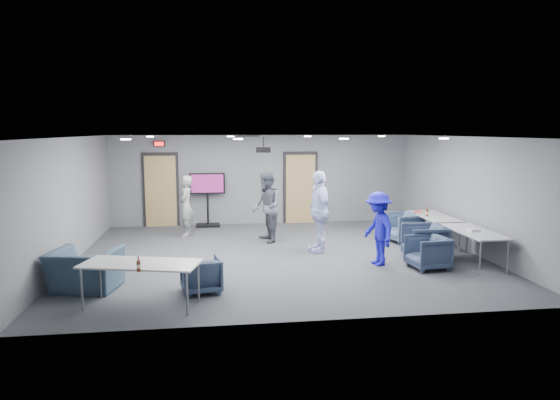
{
  "coord_description": "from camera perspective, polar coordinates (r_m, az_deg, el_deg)",
  "views": [
    {
      "loc": [
        -1.49,
        -11.04,
        2.85
      ],
      "look_at": [
        0.1,
        0.58,
        1.2
      ],
      "focal_mm": 32.0,
      "sensor_mm": 36.0,
      "label": 1
    }
  ],
  "objects": [
    {
      "name": "chair_front_a",
      "position": [
        9.02,
        -9.01,
        -8.44
      ],
      "size": [
        0.78,
        0.79,
        0.62
      ],
      "primitive_type": "imported",
      "rotation": [
        0.0,
        0.0,
        3.32
      ],
      "color": "#3A4965",
      "rests_on": "floor"
    },
    {
      "name": "chair_front_b",
      "position": [
        9.65,
        -21.39,
        -7.46
      ],
      "size": [
        1.31,
        1.2,
        0.74
      ],
      "primitive_type": "imported",
      "rotation": [
        0.0,
        0.0,
        2.93
      ],
      "color": "#374D60",
      "rests_on": "floor"
    },
    {
      "name": "table_right_b",
      "position": [
        11.38,
        21.25,
        -3.52
      ],
      "size": [
        0.74,
        1.78,
        0.73
      ],
      "rotation": [
        0.0,
        0.0,
        1.57
      ],
      "color": "#AFB2B4",
      "rests_on": "floor"
    },
    {
      "name": "hvac_diffuser",
      "position": [
        13.88,
        -3.75,
        7.31
      ],
      "size": [
        0.6,
        0.6,
        0.03
      ],
      "primitive_type": "cube",
      "color": "black",
      "rests_on": "ceiling"
    },
    {
      "name": "snack_box",
      "position": [
        13.42,
        15.5,
        -1.29
      ],
      "size": [
        0.21,
        0.17,
        0.04
      ],
      "primitive_type": "cube",
      "rotation": [
        0.0,
        0.0,
        -0.26
      ],
      "color": "#BB3B2E",
      "rests_on": "table_right_a"
    },
    {
      "name": "wall_back",
      "position": [
        15.19,
        -2.15,
        2.33
      ],
      "size": [
        9.0,
        0.02,
        2.7
      ],
      "primitive_type": "cube",
      "color": "slate",
      "rests_on": "floor"
    },
    {
      "name": "table_right_a",
      "position": [
        13.04,
        17.22,
        -1.92
      ],
      "size": [
        0.72,
        1.73,
        0.73
      ],
      "rotation": [
        0.0,
        0.0,
        1.57
      ],
      "color": "#AFB2B4",
      "rests_on": "floor"
    },
    {
      "name": "wall_right",
      "position": [
        12.65,
        20.51,
        0.69
      ],
      "size": [
        0.02,
        8.0,
        2.7
      ],
      "primitive_type": "cube",
      "color": "slate",
      "rests_on": "floor"
    },
    {
      "name": "bottle_right",
      "position": [
        12.87,
        16.47,
        -1.41
      ],
      "size": [
        0.06,
        0.06,
        0.24
      ],
      "color": "#59270F",
      "rests_on": "table_right_a"
    },
    {
      "name": "person_b",
      "position": [
        12.68,
        -1.55,
        -0.79
      ],
      "size": [
        0.83,
        0.99,
        1.82
      ],
      "primitive_type": "imported",
      "rotation": [
        0.0,
        0.0,
        -1.4
      ],
      "color": "#4F535F",
      "rests_on": "floor"
    },
    {
      "name": "person_d",
      "position": [
        10.75,
        11.16,
        -3.23
      ],
      "size": [
        0.73,
        1.09,
        1.57
      ],
      "primitive_type": "imported",
      "rotation": [
        0.0,
        0.0,
        -1.42
      ],
      "color": "#1C1BB3",
      "rests_on": "floor"
    },
    {
      "name": "person_a",
      "position": [
        13.68,
        -10.7,
        -0.67
      ],
      "size": [
        0.47,
        0.64,
        1.64
      ],
      "primitive_type": "imported",
      "rotation": [
        0.0,
        0.0,
        -1.7
      ],
      "color": "#979A98",
      "rests_on": "floor"
    },
    {
      "name": "wall_left",
      "position": [
        11.55,
        -22.85,
        -0.09
      ],
      "size": [
        0.02,
        8.0,
        2.7
      ],
      "primitive_type": "cube",
      "color": "slate",
      "rests_on": "floor"
    },
    {
      "name": "person_c",
      "position": [
        11.7,
        4.46,
        -1.31
      ],
      "size": [
        0.58,
        1.17,
        1.92
      ],
      "primitive_type": "imported",
      "rotation": [
        0.0,
        0.0,
        -1.47
      ],
      "color": "#C4CFFC",
      "rests_on": "floor"
    },
    {
      "name": "exit_sign",
      "position": [
        15.06,
        -13.65,
        6.26
      ],
      "size": [
        0.32,
        0.08,
        0.16
      ],
      "color": "black",
      "rests_on": "wall_back"
    },
    {
      "name": "chair_right_b",
      "position": [
        11.52,
        16.2,
        -4.64
      ],
      "size": [
        0.91,
        0.89,
        0.78
      ],
      "primitive_type": "imported",
      "rotation": [
        0.0,
        0.0,
        -1.63
      ],
      "color": "#313C55",
      "rests_on": "floor"
    },
    {
      "name": "ceiling",
      "position": [
        11.15,
        -0.13,
        7.24
      ],
      "size": [
        9.0,
        9.0,
        0.0
      ],
      "primitive_type": "plane",
      "rotation": [
        3.14,
        0.0,
        0.0
      ],
      "color": "silver",
      "rests_on": "wall_back"
    },
    {
      "name": "door_left",
      "position": [
        15.18,
        -13.47,
        1.04
      ],
      "size": [
        1.06,
        0.17,
        2.24
      ],
      "color": "black",
      "rests_on": "wall_back"
    },
    {
      "name": "wrapper",
      "position": [
        11.3,
        21.26,
        -3.22
      ],
      "size": [
        0.25,
        0.18,
        0.05
      ],
      "primitive_type": "cube",
      "rotation": [
        0.0,
        0.0,
        0.1
      ],
      "color": "silver",
      "rests_on": "table_right_b"
    },
    {
      "name": "downlights",
      "position": [
        11.15,
        -0.13,
        7.16
      ],
      "size": [
        6.18,
        3.78,
        0.02
      ],
      "color": "white",
      "rests_on": "ceiling"
    },
    {
      "name": "projector",
      "position": [
        11.65,
        -1.92,
        5.81
      ],
      "size": [
        0.36,
        0.35,
        0.36
      ],
      "rotation": [
        0.0,
        0.0,
        -0.1
      ],
      "color": "black",
      "rests_on": "ceiling"
    },
    {
      "name": "tv_stand",
      "position": [
        14.92,
        -8.28,
        0.42
      ],
      "size": [
        1.04,
        0.5,
        1.59
      ],
      "color": "black",
      "rests_on": "floor"
    },
    {
      "name": "wall_front",
      "position": [
        7.35,
        4.04,
        -3.78
      ],
      "size": [
        9.0,
        0.02,
        2.7
      ],
      "primitive_type": "cube",
      "color": "slate",
      "rests_on": "floor"
    },
    {
      "name": "bottle_front",
      "position": [
        7.88,
        -15.86,
        -7.25
      ],
      "size": [
        0.06,
        0.06,
        0.24
      ],
      "color": "#59270F",
      "rests_on": "table_front_left"
    },
    {
      "name": "table_front_left",
      "position": [
        8.41,
        -15.62,
        -7.2
      ],
      "size": [
        2.02,
        1.23,
        0.73
      ],
      "rotation": [
        0.0,
        0.0,
        -0.26
      ],
      "color": "#AFB2B4",
      "rests_on": "floor"
    },
    {
      "name": "door_right",
      "position": [
        15.34,
        2.34,
        1.33
      ],
      "size": [
        1.06,
        0.17,
        2.24
      ],
      "color": "black",
      "rests_on": "wall_back"
    },
    {
      "name": "chair_right_c",
      "position": [
        10.79,
        16.52,
        -5.77
      ],
      "size": [
        0.82,
        0.8,
        0.68
      ],
      "primitive_type": "imported",
      "rotation": [
        0.0,
        0.0,
        -1.47
      ],
      "color": "#34415A",
      "rests_on": "floor"
    },
    {
      "name": "floor",
      "position": [
        11.5,
        -0.13,
        -6.34
      ],
      "size": [
        9.0,
        9.0,
        0.0
      ],
      "primitive_type": "plane",
      "color": "#33353A",
      "rests_on": "ground"
    },
    {
      "name": "chair_right_a",
      "position": [
        13.22,
        13.83,
        -3.02
      ],
      "size": [
        0.99,
        0.98,
        0.75
      ],
      "primitive_type": "imported",
      "rotation": [
        0.0,
        0.0,
        -1.33
      ],
      "color": "#3D506B",
      "rests_on": "floor"
    }
  ]
}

